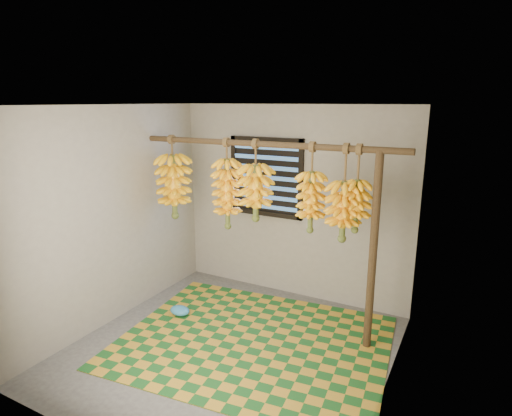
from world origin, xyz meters
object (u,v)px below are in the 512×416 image
Objects in this scene: banana_bunch_b at (227,194)px; banana_bunch_f at (356,206)px; support_post at (373,254)px; plastic_bag at (180,310)px; banana_bunch_c at (256,193)px; banana_bunch_a at (174,186)px; banana_bunch_d at (311,202)px; banana_bunch_e at (343,211)px; woven_mat at (253,341)px.

banana_bunch_b and banana_bunch_f have the same top height.
support_post is at bearing -0.00° from banana_bunch_f.
banana_bunch_c is (0.80, 0.37, 1.42)m from plastic_bag.
banana_bunch_b is 1.16× the size of banana_bunch_c.
banana_bunch_a is 1.11m from banana_bunch_c.
banana_bunch_a and banana_bunch_d have the same top height.
banana_bunch_c is at bearing -180.00° from banana_bunch_f.
banana_bunch_e is at bearing 0.00° from banana_bunch_b.
banana_bunch_e and banana_bunch_f have the same top height.
banana_bunch_b and banana_bunch_d have the same top height.
woven_mat is (-1.06, -0.47, -0.99)m from support_post.
plastic_bag is at bearing -155.00° from banana_bunch_c.
woven_mat is 10.74× the size of plastic_bag.
banana_bunch_a is 1.15× the size of banana_bunch_f.
plastic_bag is 0.28× the size of banana_bunch_c.
banana_bunch_f is at bearing 180.00° from support_post.
support_post is 8.01× the size of plastic_bag.
support_post is 2.43m from banana_bunch_a.
banana_bunch_b and banana_bunch_e have the same top height.
banana_bunch_e is 1.13× the size of banana_bunch_f.
banana_bunch_d is 0.34m from banana_bunch_e.
support_post is 0.75× the size of woven_mat.
banana_bunch_d is (-0.65, 0.00, 0.44)m from support_post.
banana_bunch_b is at bearing -180.00° from support_post.
banana_bunch_b is (-1.64, -0.00, 0.43)m from support_post.
banana_bunch_e is at bearing 0.00° from banana_bunch_c.
banana_bunch_a is at bearing 180.00° from support_post.
banana_bunch_b is 1.33m from banana_bunch_e.
woven_mat is 1.03m from plastic_bag.
banana_bunch_c and banana_bunch_e have the same top height.
banana_bunch_c reaches higher than plastic_bag.
plastic_bag is at bearing -165.37° from banana_bunch_d.
banana_bunch_f is (0.87, 0.47, 1.45)m from woven_mat.
support_post is 1.53m from woven_mat.
banana_bunch_d reaches higher than woven_mat.
plastic_bag is 2.25m from banana_bunch_e.
banana_bunch_c and banana_bunch_d have the same top height.
banana_bunch_f is (-0.19, 0.00, 0.46)m from support_post.
banana_bunch_d is (0.41, 0.47, 1.44)m from woven_mat.
banana_bunch_b is at bearing -0.00° from banana_bunch_a.
plastic_bag is 1.46m from banana_bunch_a.
support_post is at bearing 0.00° from banana_bunch_d.
banana_bunch_d is (0.99, 0.00, 0.02)m from banana_bunch_b.
banana_bunch_b is at bearing -180.00° from banana_bunch_e.
woven_mat is 1.76m from banana_bunch_f.
plastic_bag is 2.03m from banana_bunch_d.
banana_bunch_b is at bearing 140.98° from woven_mat.
banana_bunch_a is at bearing -180.00° from banana_bunch_f.
banana_bunch_d is at bearing -180.00° from banana_bunch_f.
banana_bunch_e is (0.34, 0.00, -0.06)m from banana_bunch_d.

